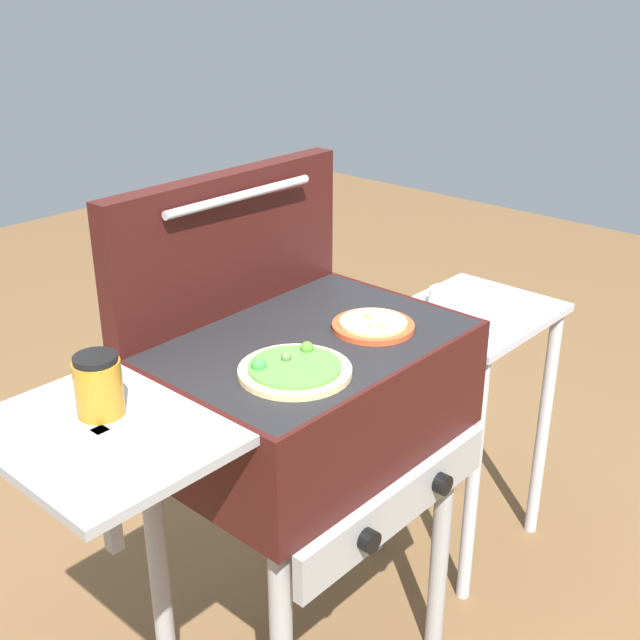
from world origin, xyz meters
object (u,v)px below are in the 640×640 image
pizza_veggie (294,369)px  topping_bowl_near (447,298)px  pizza_cheese (373,325)px  grill (301,402)px  topping_bowl_far (469,320)px  sauce_jar (98,385)px  prep_table (468,381)px

pizza_veggie → topping_bowl_near: (0.77, 0.17, -0.14)m
pizza_cheese → pizza_veggie: (-0.25, -0.02, 0.00)m
grill → topping_bowl_far: 0.57m
sauce_jar → topping_bowl_near: 1.11m
topping_bowl_near → pizza_veggie: bearing=-167.5°
grill → sauce_jar: sauce_jar is taller
pizza_cheese → topping_bowl_far: pizza_cheese is taller
pizza_cheese → prep_table: (0.54, 0.08, -0.37)m
grill → sauce_jar: 0.48m
sauce_jar → topping_bowl_near: bearing=1.7°
sauce_jar → prep_table: bearing=-2.2°
pizza_cheese → sauce_jar: sauce_jar is taller
sauce_jar → prep_table: 1.18m
topping_bowl_near → sauce_jar: bearing=-178.3°
prep_table → topping_bowl_near: topping_bowl_near is taller
pizza_veggie → topping_bowl_near: pizza_veggie is taller
sauce_jar → prep_table: sauce_jar is taller
topping_bowl_near → topping_bowl_far: same height
prep_table → topping_bowl_far: size_ratio=8.27×
pizza_cheese → prep_table: pizza_cheese is taller
sauce_jar → pizza_cheese: bearing=-12.2°
pizza_veggie → prep_table: size_ratio=0.28×
prep_table → topping_bowl_near: bearing=103.3°
pizza_cheese → prep_table: 0.66m
pizza_veggie → topping_bowl_far: 0.70m
pizza_veggie → prep_table: pizza_veggie is taller
pizza_veggie → prep_table: 0.88m
prep_table → topping_bowl_far: (-0.10, -0.05, 0.23)m
prep_table → topping_bowl_near: (-0.02, 0.07, 0.23)m
topping_bowl_near → topping_bowl_far: size_ratio=1.08×
pizza_cheese → topping_bowl_far: size_ratio=1.88×
sauce_jar → topping_bowl_near: size_ratio=1.09×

